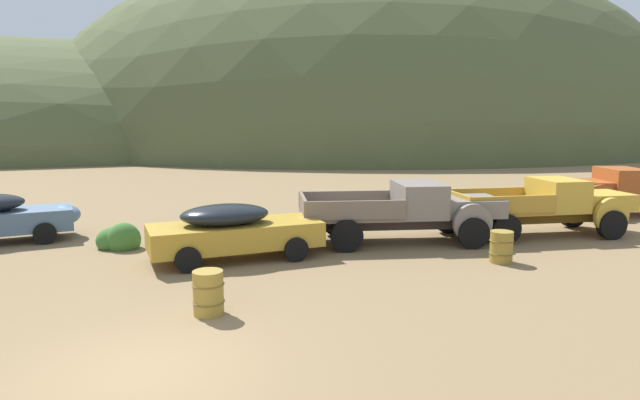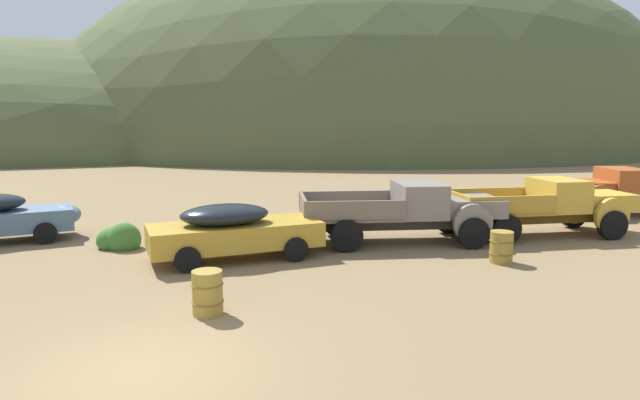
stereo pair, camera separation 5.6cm
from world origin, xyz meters
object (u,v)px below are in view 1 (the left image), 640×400
object	(u,v)px
truck_oxide_orange	(622,190)
oil_drum_spare	(501,247)
truck_faded_yellow	(554,206)
car_mustard	(240,230)
truck_primer_gray	(416,211)
oil_drum_by_truck	(208,293)

from	to	relation	value
truck_oxide_orange	oil_drum_spare	distance (m)	10.34
truck_faded_yellow	oil_drum_spare	world-z (taller)	truck_faded_yellow
car_mustard	truck_faded_yellow	size ratio (longest dim) A/B	0.80
car_mustard	oil_drum_spare	xyz separation A→B (m)	(6.66, -2.71, -0.38)
car_mustard	truck_primer_gray	bearing A→B (deg)	-0.28
car_mustard	truck_oxide_orange	bearing A→B (deg)	3.45
truck_oxide_orange	truck_primer_gray	bearing A→B (deg)	27.04
truck_primer_gray	truck_faded_yellow	distance (m)	4.93
oil_drum_spare	car_mustard	bearing A→B (deg)	157.83
truck_primer_gray	oil_drum_spare	world-z (taller)	truck_primer_gray
car_mustard	oil_drum_spare	bearing A→B (deg)	-25.64
truck_oxide_orange	oil_drum_spare	size ratio (longest dim) A/B	7.53
car_mustard	truck_faded_yellow	world-z (taller)	truck_faded_yellow
car_mustard	oil_drum_spare	world-z (taller)	car_mustard
truck_primer_gray	truck_oxide_orange	distance (m)	10.34
oil_drum_by_truck	oil_drum_spare	distance (m)	8.24
truck_faded_yellow	truck_primer_gray	bearing A→B (deg)	-178.61
truck_primer_gray	oil_drum_spare	size ratio (longest dim) A/B	7.60
car_mustard	truck_oxide_orange	size ratio (longest dim) A/B	0.78
oil_drum_by_truck	truck_oxide_orange	bearing A→B (deg)	19.45
truck_faded_yellow	truck_oxide_orange	xyz separation A→B (m)	(5.32, 2.19, 0.01)
truck_primer_gray	oil_drum_by_truck	distance (m)	8.44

